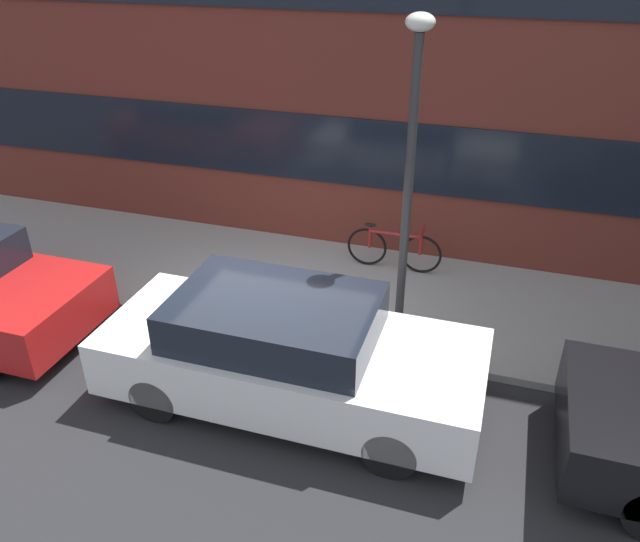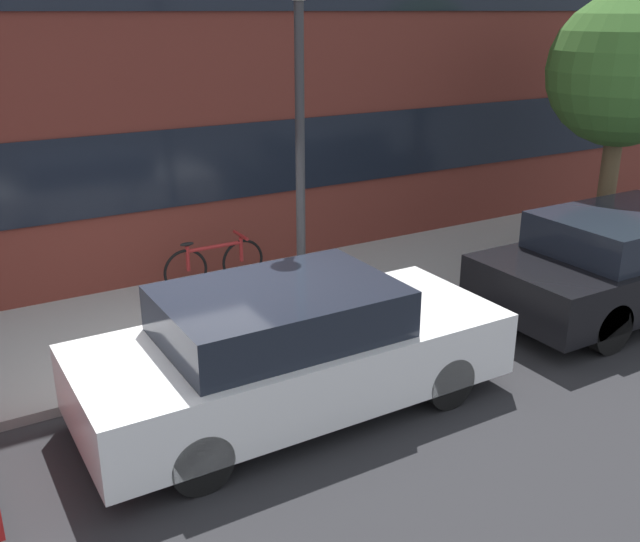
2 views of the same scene
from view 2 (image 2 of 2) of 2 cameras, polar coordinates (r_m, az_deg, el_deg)
The scene contains 7 objects.
ground_plane at distance 8.07m, azimuth -10.28°, elevation -8.73°, with size 56.00×56.00×0.00m, color #232326.
sidewalk_strip at distance 9.28m, azimuth -13.51°, elevation -4.60°, with size 28.00×2.90×0.11m.
parked_car_white at distance 7.15m, azimuth -2.27°, elevation -6.28°, with size 4.34×1.74×1.35m.
parked_car_black at distance 10.46m, azimuth 23.57°, elevation 0.82°, with size 4.51×1.78×1.37m.
bicycle at distance 10.23m, azimuth -8.40°, elevation 0.66°, with size 1.51×0.44×0.74m.
street_tree at distance 11.95m, azimuth 23.11°, elevation 14.43°, with size 2.26×2.26×4.03m.
lamp_post at distance 8.35m, azimuth -1.63°, elevation 11.82°, with size 0.32×0.32×4.03m.
Camera 2 is at (-2.32, -6.70, 3.85)m, focal length 40.00 mm.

